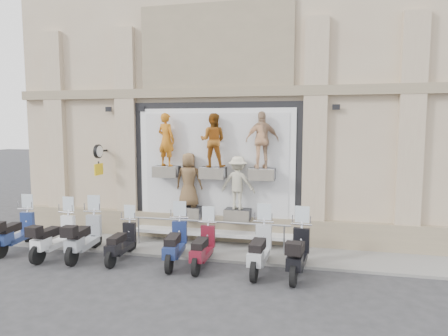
{
  "coord_description": "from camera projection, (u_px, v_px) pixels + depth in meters",
  "views": [
    {
      "loc": [
        3.14,
        -9.49,
        3.82
      ],
      "look_at": [
        0.52,
        1.9,
        2.56
      ],
      "focal_mm": 32.0,
      "sensor_mm": 36.0,
      "label": 1
    }
  ],
  "objects": [
    {
      "name": "shop_vitrine",
      "position": [
        216.0,
        170.0,
        12.68
      ],
      "size": [
        5.6,
        0.83,
        4.3
      ],
      "color": "black",
      "rests_on": "ground"
    },
    {
      "name": "scooter_a",
      "position": [
        15.0,
        224.0,
        12.16
      ],
      "size": [
        0.81,
        2.05,
        1.63
      ],
      "primitive_type": null,
      "rotation": [
        0.0,
        0.0,
        0.11
      ],
      "color": "navy",
      "rests_on": "ground"
    },
    {
      "name": "sidewalk",
      "position": [
        209.0,
        248.0,
        12.33
      ],
      "size": [
        16.0,
        2.2,
        0.08
      ],
      "primitive_type": "cube",
      "color": "gray",
      "rests_on": "ground"
    },
    {
      "name": "scooter_f",
      "position": [
        203.0,
        239.0,
        10.73
      ],
      "size": [
        0.58,
        1.9,
        1.53
      ],
      "primitive_type": null,
      "rotation": [
        0.0,
        0.0,
        0.02
      ],
      "color": "#5C0F1C",
      "rests_on": "ground"
    },
    {
      "name": "clock_sign_bracket",
      "position": [
        99.0,
        156.0,
        13.26
      ],
      "size": [
        0.1,
        0.8,
        1.02
      ],
      "color": "black",
      "rests_on": "ground"
    },
    {
      "name": "scooter_b",
      "position": [
        55.0,
        228.0,
        11.61
      ],
      "size": [
        0.67,
        2.05,
        1.65
      ],
      "primitive_type": null,
      "rotation": [
        0.0,
        0.0,
        -0.04
      ],
      "color": "silver",
      "rests_on": "ground"
    },
    {
      "name": "scooter_e",
      "position": [
        175.0,
        235.0,
        10.95
      ],
      "size": [
        0.84,
        2.07,
        1.63
      ],
      "primitive_type": null,
      "rotation": [
        0.0,
        0.0,
        0.13
      ],
      "color": "navy",
      "rests_on": "ground"
    },
    {
      "name": "scooter_g",
      "position": [
        260.0,
        240.0,
        10.38
      ],
      "size": [
        0.68,
        2.08,
        1.67
      ],
      "primitive_type": null,
      "rotation": [
        0.0,
        0.0,
        -0.04
      ],
      "color": "#A4A7AB",
      "rests_on": "ground"
    },
    {
      "name": "scooter_c",
      "position": [
        84.0,
        228.0,
        11.54
      ],
      "size": [
        0.83,
        2.14,
        1.7
      ],
      "primitive_type": null,
      "rotation": [
        0.0,
        0.0,
        0.11
      ],
      "color": "#90959C",
      "rests_on": "ground"
    },
    {
      "name": "ground",
      "position": [
        188.0,
        274.0,
        10.3
      ],
      "size": [
        90.0,
        90.0,
        0.0
      ],
      "primitive_type": "plane",
      "color": "#2D2D30",
      "rests_on": "ground"
    },
    {
      "name": "building",
      "position": [
        240.0,
        72.0,
        16.44
      ],
      "size": [
        14.0,
        8.6,
        12.0
      ],
      "primitive_type": null,
      "color": "#C1AD8D",
      "rests_on": "ground"
    },
    {
      "name": "guard_rail",
      "position": [
        208.0,
        235.0,
        12.19
      ],
      "size": [
        5.06,
        0.1,
        0.93
      ],
      "primitive_type": null,
      "color": "#9EA0A5",
      "rests_on": "ground"
    },
    {
      "name": "scooter_h",
      "position": [
        298.0,
        244.0,
        10.09
      ],
      "size": [
        0.79,
        2.1,
        1.67
      ],
      "primitive_type": null,
      "rotation": [
        0.0,
        0.0,
        -0.09
      ],
      "color": "black",
      "rests_on": "ground"
    },
    {
      "name": "scooter_d",
      "position": [
        121.0,
        235.0,
        11.27
      ],
      "size": [
        0.58,
        1.83,
        1.47
      ],
      "primitive_type": null,
      "rotation": [
        0.0,
        0.0,
        0.03
      ],
      "color": "black",
      "rests_on": "ground"
    }
  ]
}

